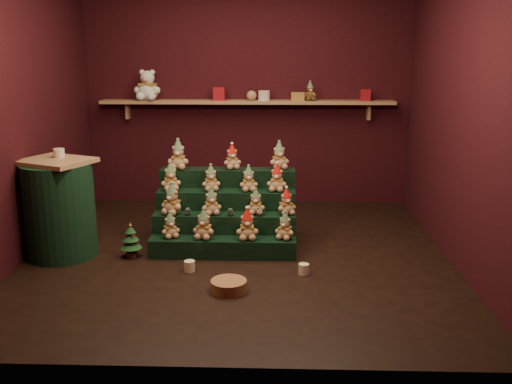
{
  "coord_description": "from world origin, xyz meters",
  "views": [
    {
      "loc": [
        0.35,
        -5.17,
        1.93
      ],
      "look_at": [
        0.16,
        0.25,
        0.57
      ],
      "focal_mm": 40.0,
      "sensor_mm": 36.0,
      "label": 1
    }
  ],
  "objects_px": {
    "riser_tier_front": "(223,248)",
    "wicker_basket": "(229,286)",
    "mug_right": "(304,269)",
    "mini_christmas_tree": "(131,240)",
    "white_bear": "(148,81)",
    "snow_globe_c": "(259,212)",
    "mug_left": "(190,266)",
    "brown_bear": "(310,91)",
    "snow_globe_a": "(188,212)",
    "side_table": "(60,209)",
    "snow_globe_b": "(230,212)"
  },
  "relations": [
    {
      "from": "wicker_basket",
      "to": "mug_right",
      "type": "bearing_deg",
      "value": 31.36
    },
    {
      "from": "snow_globe_a",
      "to": "mini_christmas_tree",
      "type": "xyz_separation_m",
      "value": [
        -0.52,
        -0.2,
        -0.23
      ]
    },
    {
      "from": "side_table",
      "to": "wicker_basket",
      "type": "bearing_deg",
      "value": -1.3
    },
    {
      "from": "snow_globe_c",
      "to": "white_bear",
      "type": "relative_size",
      "value": 0.18
    },
    {
      "from": "snow_globe_c",
      "to": "snow_globe_b",
      "type": "bearing_deg",
      "value": 180.0
    },
    {
      "from": "snow_globe_c",
      "to": "brown_bear",
      "type": "height_order",
      "value": "brown_bear"
    },
    {
      "from": "side_table",
      "to": "snow_globe_b",
      "type": "bearing_deg",
      "value": 30.19
    },
    {
      "from": "white_bear",
      "to": "brown_bear",
      "type": "bearing_deg",
      "value": 6.08
    },
    {
      "from": "snow_globe_b",
      "to": "side_table",
      "type": "relative_size",
      "value": 0.08
    },
    {
      "from": "snow_globe_c",
      "to": "wicker_basket",
      "type": "distance_m",
      "value": 1.05
    },
    {
      "from": "snow_globe_a",
      "to": "mug_left",
      "type": "height_order",
      "value": "snow_globe_a"
    },
    {
      "from": "white_bear",
      "to": "side_table",
      "type": "bearing_deg",
      "value": -97.86
    },
    {
      "from": "snow_globe_c",
      "to": "side_table",
      "type": "distance_m",
      "value": 1.89
    },
    {
      "from": "wicker_basket",
      "to": "white_bear",
      "type": "distance_m",
      "value": 3.3
    },
    {
      "from": "mug_right",
      "to": "wicker_basket",
      "type": "distance_m",
      "value": 0.74
    },
    {
      "from": "riser_tier_front",
      "to": "mini_christmas_tree",
      "type": "distance_m",
      "value": 0.87
    },
    {
      "from": "mini_christmas_tree",
      "to": "wicker_basket",
      "type": "bearing_deg",
      "value": -37.43
    },
    {
      "from": "mug_left",
      "to": "white_bear",
      "type": "relative_size",
      "value": 0.21
    },
    {
      "from": "wicker_basket",
      "to": "brown_bear",
      "type": "xyz_separation_m",
      "value": [
        0.79,
        2.68,
        1.39
      ]
    },
    {
      "from": "snow_globe_a",
      "to": "white_bear",
      "type": "xyz_separation_m",
      "value": [
        -0.72,
        1.72,
        1.15
      ]
    },
    {
      "from": "mug_left",
      "to": "wicker_basket",
      "type": "relative_size",
      "value": 0.33
    },
    {
      "from": "riser_tier_front",
      "to": "mug_right",
      "type": "bearing_deg",
      "value": -28.72
    },
    {
      "from": "snow_globe_b",
      "to": "brown_bear",
      "type": "relative_size",
      "value": 0.35
    },
    {
      "from": "riser_tier_front",
      "to": "mug_right",
      "type": "height_order",
      "value": "riser_tier_front"
    },
    {
      "from": "riser_tier_front",
      "to": "snow_globe_a",
      "type": "bearing_deg",
      "value": 155.43
    },
    {
      "from": "riser_tier_front",
      "to": "wicker_basket",
      "type": "bearing_deg",
      "value": -81.38
    },
    {
      "from": "snow_globe_a",
      "to": "wicker_basket",
      "type": "bearing_deg",
      "value": -63.84
    },
    {
      "from": "mug_left",
      "to": "white_bear",
      "type": "height_order",
      "value": "white_bear"
    },
    {
      "from": "mini_christmas_tree",
      "to": "brown_bear",
      "type": "distance_m",
      "value": 2.91
    },
    {
      "from": "mug_right",
      "to": "brown_bear",
      "type": "height_order",
      "value": "brown_bear"
    },
    {
      "from": "side_table",
      "to": "snow_globe_a",
      "type": "bearing_deg",
      "value": 32.32
    },
    {
      "from": "mug_left",
      "to": "snow_globe_a",
      "type": "bearing_deg",
      "value": 99.06
    },
    {
      "from": "snow_globe_c",
      "to": "mini_christmas_tree",
      "type": "xyz_separation_m",
      "value": [
        -1.21,
        -0.2,
        -0.23
      ]
    },
    {
      "from": "mug_left",
      "to": "wicker_basket",
      "type": "bearing_deg",
      "value": -47.29
    },
    {
      "from": "mini_christmas_tree",
      "to": "brown_bear",
      "type": "relative_size",
      "value": 1.52
    },
    {
      "from": "snow_globe_a",
      "to": "snow_globe_c",
      "type": "height_order",
      "value": "snow_globe_c"
    },
    {
      "from": "snow_globe_a",
      "to": "wicker_basket",
      "type": "distance_m",
      "value": 1.13
    },
    {
      "from": "snow_globe_a",
      "to": "white_bear",
      "type": "bearing_deg",
      "value": 112.69
    },
    {
      "from": "snow_globe_c",
      "to": "wicker_basket",
      "type": "height_order",
      "value": "snow_globe_c"
    },
    {
      "from": "white_bear",
      "to": "wicker_basket",
      "type": "bearing_deg",
      "value": -59.97
    },
    {
      "from": "riser_tier_front",
      "to": "snow_globe_c",
      "type": "bearing_deg",
      "value": 24.88
    },
    {
      "from": "mini_christmas_tree",
      "to": "white_bear",
      "type": "height_order",
      "value": "white_bear"
    },
    {
      "from": "mug_right",
      "to": "mini_christmas_tree",
      "type": "bearing_deg",
      "value": 167.1
    },
    {
      "from": "snow_globe_c",
      "to": "side_table",
      "type": "height_order",
      "value": "side_table"
    },
    {
      "from": "snow_globe_b",
      "to": "mug_right",
      "type": "bearing_deg",
      "value": -39.7
    },
    {
      "from": "mini_christmas_tree",
      "to": "white_bear",
      "type": "xyz_separation_m",
      "value": [
        -0.2,
        1.92,
        1.38
      ]
    },
    {
      "from": "mug_left",
      "to": "riser_tier_front",
      "type": "bearing_deg",
      "value": 55.44
    },
    {
      "from": "mini_christmas_tree",
      "to": "side_table",
      "type": "bearing_deg",
      "value": 177.67
    },
    {
      "from": "snow_globe_b",
      "to": "wicker_basket",
      "type": "xyz_separation_m",
      "value": [
        0.06,
        -0.96,
        -0.35
      ]
    },
    {
      "from": "snow_globe_a",
      "to": "mini_christmas_tree",
      "type": "distance_m",
      "value": 0.6
    }
  ]
}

